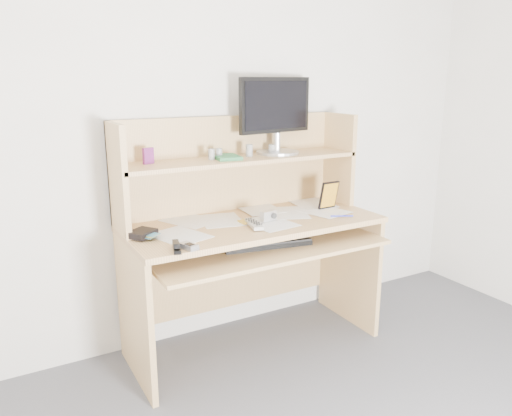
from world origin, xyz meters
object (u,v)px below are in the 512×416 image
keyboard (265,242)px  tv_remote (254,224)px  game_case (329,195)px  monitor (276,113)px  desk (247,227)px

keyboard → tv_remote: tv_remote is taller
tv_remote → game_case: size_ratio=1.12×
game_case → tv_remote: bearing=-172.5°
monitor → game_case: bearing=-47.6°
tv_remote → game_case: bearing=22.4°
keyboard → monitor: size_ratio=1.00×
game_case → monitor: bearing=139.6°
game_case → monitor: size_ratio=0.33×
keyboard → monitor: 0.77m
desk → game_case: size_ratio=8.41×
desk → monitor: size_ratio=2.80×
game_case → monitor: monitor is taller
desk → keyboard: (-0.00, -0.21, -0.03)m
keyboard → tv_remote: (-0.05, 0.03, 0.10)m
monitor → keyboard: bearing=-137.6°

